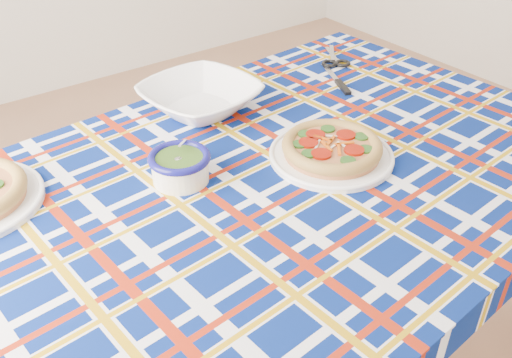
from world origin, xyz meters
TOP-DOWN VIEW (x-y plane):
  - floor at (0.00, 0.00)m, footprint 4.00×4.00m
  - dining_table at (-0.59, -0.52)m, footprint 1.79×1.20m
  - tablecloth at (-0.59, -0.52)m, footprint 1.83×1.24m
  - main_focaccia_plate at (-0.41, -0.55)m, footprint 0.35×0.35m
  - pesto_bowl at (-0.76, -0.41)m, footprint 0.17×0.17m
  - serving_bowl at (-0.53, -0.14)m, footprint 0.36×0.36m
  - table_knife at (-0.06, -0.18)m, footprint 0.12×0.24m
  - kitchen_scissors at (0.04, -0.07)m, footprint 0.20×0.23m

SIDE VIEW (x-z plane):
  - floor at x=0.00m, z-range 0.00..0.00m
  - dining_table at x=-0.59m, z-range 0.33..1.13m
  - tablecloth at x=-0.59m, z-range 0.70..0.81m
  - table_knife at x=-0.06m, z-range 0.81..0.82m
  - kitchen_scissors at x=0.04m, z-range 0.81..0.83m
  - main_focaccia_plate at x=-0.41m, z-range 0.81..0.87m
  - serving_bowl at x=-0.53m, z-range 0.81..0.89m
  - pesto_bowl at x=-0.76m, z-range 0.81..0.90m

